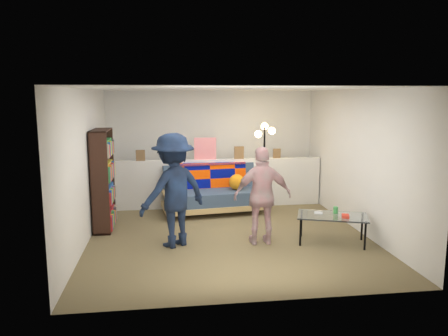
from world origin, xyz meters
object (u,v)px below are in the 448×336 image
at_px(person_left, 173,190).
at_px(person_right, 263,196).
at_px(coffee_table, 333,217).
at_px(floor_lamp, 264,149).
at_px(futon_sofa, 213,193).
at_px(bookshelf, 103,183).

distance_m(person_left, person_right, 1.37).
bearing_deg(person_right, coffee_table, 174.63).
relative_size(floor_lamp, person_right, 1.15).
bearing_deg(coffee_table, floor_lamp, 105.95).
distance_m(futon_sofa, coffee_table, 2.66).
xyz_separation_m(futon_sofa, floor_lamp, (1.04, 0.06, 0.85)).
bearing_deg(floor_lamp, futon_sofa, -176.76).
distance_m(bookshelf, floor_lamp, 3.19).
relative_size(coffee_table, person_right, 0.78).
bearing_deg(person_left, coffee_table, 142.36).
height_order(futon_sofa, floor_lamp, floor_lamp).
bearing_deg(person_right, futon_sofa, -73.28).
relative_size(bookshelf, floor_lamp, 0.98).
distance_m(bookshelf, person_left, 1.59).
height_order(futon_sofa, person_right, person_right).
bearing_deg(bookshelf, person_right, -24.27).
distance_m(futon_sofa, bookshelf, 2.20).
relative_size(bookshelf, person_right, 1.13).
bearing_deg(bookshelf, coffee_table, -19.24).
xyz_separation_m(bookshelf, floor_lamp, (3.04, 0.87, 0.44)).
height_order(floor_lamp, person_left, floor_lamp).
xyz_separation_m(floor_lamp, person_right, (-0.49, -2.02, -0.48)).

